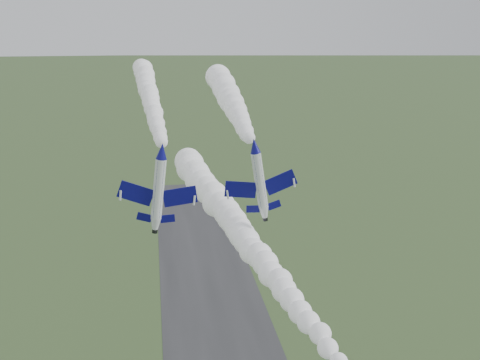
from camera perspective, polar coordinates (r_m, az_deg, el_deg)
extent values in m
cylinder|color=black|center=(56.11, 10.26, -18.25)|extent=(1.17, 0.85, 1.06)
cube|color=#0C0B65|center=(53.60, 10.77, -18.26)|extent=(1.31, 1.35, 1.85)
cylinder|color=white|center=(71.24, -8.33, 3.05)|extent=(1.70, 8.31, 1.66)
cone|color=#0C0B65|center=(66.16, -8.21, 2.00)|extent=(1.67, 2.18, 1.66)
cone|color=white|center=(76.15, -8.43, 3.94)|extent=(1.67, 1.79, 1.66)
cylinder|color=black|center=(77.11, -8.45, 4.10)|extent=(0.84, 0.60, 0.84)
ellipsoid|color=black|center=(69.03, -8.25, 3.09)|extent=(1.12, 2.85, 1.11)
cube|color=#0C0B65|center=(71.97, -10.71, 3.27)|extent=(4.54, 2.39, 0.71)
cube|color=#0C0B65|center=(72.23, -6.01, 2.90)|extent=(4.54, 2.39, 0.71)
cube|color=#0C0B65|center=(75.23, -9.62, 3.88)|extent=(1.98, 1.10, 0.35)
cube|color=#0C0B65|center=(75.36, -7.21, 3.69)|extent=(1.98, 1.10, 0.35)
cube|color=#0C0B65|center=(74.78, -8.33, 4.71)|extent=(0.40, 1.58, 2.17)
cylinder|color=white|center=(72.89, 1.57, 3.67)|extent=(1.93, 8.02, 1.62)
cone|color=#0C0B65|center=(68.06, 2.19, 2.72)|extent=(1.70, 2.15, 1.62)
cone|color=white|center=(77.56, 1.05, 4.47)|extent=(1.68, 1.77, 1.62)
cylinder|color=black|center=(78.48, 0.95, 4.62)|extent=(0.84, 0.60, 0.82)
ellipsoid|color=black|center=(70.78, 1.76, 3.71)|extent=(1.19, 2.77, 1.08)
cube|color=#0C0B65|center=(73.40, -0.68, 3.31)|extent=(4.42, 2.45, 0.78)
cube|color=#0C0B65|center=(74.02, 3.66, 4.07)|extent=(4.42, 2.45, 0.78)
cube|color=#0C0B65|center=(76.59, 0.02, 4.14)|extent=(1.93, 1.12, 0.38)
cube|color=#0C0B65|center=(76.90, 2.25, 4.53)|extent=(1.93, 1.12, 0.38)
cube|color=#0C0B65|center=(76.23, 1.03, 5.19)|extent=(0.48, 1.53, 2.08)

